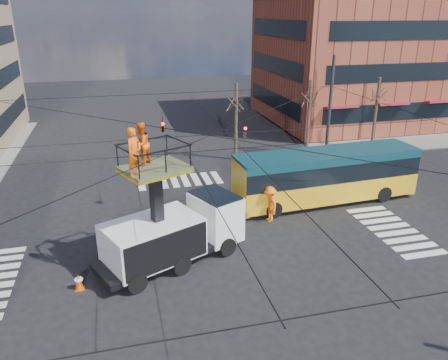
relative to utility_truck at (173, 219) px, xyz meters
The scene contains 13 objects.
ground 2.81m from the utility_truck, ahead, with size 120.00×120.00×0.00m, color black.
sidewalk_ne 31.19m from the utility_truck, 42.89° to the left, with size 18.00×18.00×0.12m, color slate.
crosswalks 2.80m from the utility_truck, ahead, with size 22.40×22.40×0.02m, color silver, non-canonical shape.
building_ne 34.24m from the utility_truck, 45.46° to the left, with size 20.06×16.06×14.00m.
overhead_network 2.80m from the utility_truck, 18.69° to the left, with size 24.24×24.24×8.00m.
tree_a 15.47m from the utility_truck, 63.58° to the left, with size 2.00×2.00×6.00m.
tree_b 18.89m from the utility_truck, 46.91° to the left, with size 2.00×2.00×6.00m.
tree_c 23.38m from the utility_truck, 36.05° to the left, with size 2.00×2.00×6.00m.
utility_truck is the anchor object (origin of this frame).
city_bus 10.95m from the utility_truck, 24.74° to the left, with size 11.48×3.32×3.20m.
traffic_cone 4.77m from the utility_truck, 162.52° to the right, with size 0.36×0.36×0.74m, color #D04508.
worker_ground 2.83m from the utility_truck, behind, with size 1.15×0.48×1.95m, color #E15C0E.
flagger 6.50m from the utility_truck, 26.58° to the left, with size 1.32×0.76×2.04m, color orange.
Camera 1 is at (-3.89, -18.05, 10.97)m, focal length 35.00 mm.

